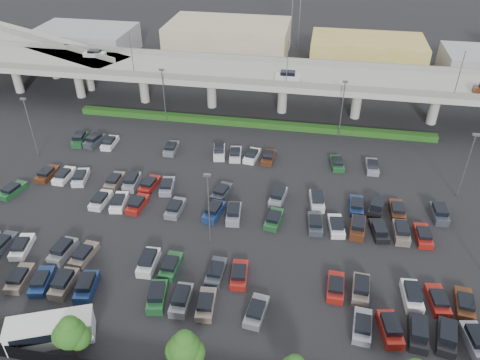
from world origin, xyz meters
name	(u,v)px	position (x,y,z in m)	size (l,w,h in m)	color
ground	(223,205)	(0.00, 0.00, 0.00)	(280.00, 280.00, 0.00)	black
overpass	(256,76)	(-0.17, 31.98, 6.97)	(150.00, 13.00, 15.80)	#9A9991
on_ramp	(36,44)	(-52.10, 43.05, 6.86)	(50.93, 30.13, 8.80)	#9A9991
hedge	(251,123)	(0.00, 25.00, 0.55)	(66.00, 1.60, 1.10)	#163F12
tree_row	(170,347)	(0.70, -26.53, 3.52)	(65.07, 3.66, 5.94)	#332316
shuttle_bus	(50,330)	(-12.25, -25.24, 1.46)	(8.82, 5.79, 2.68)	silver
parked_cars	(213,225)	(-0.18, -5.35, 0.63)	(63.06, 36.67, 1.67)	#2F353E
light_poles	(196,158)	(-4.13, 2.00, 6.24)	(66.90, 48.38, 10.30)	#545459
distant_buildings	(325,48)	(12.38, 61.81, 3.74)	(138.00, 24.00, 9.00)	gray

